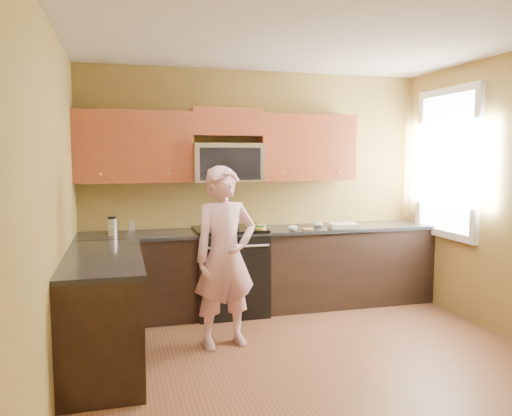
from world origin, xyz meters
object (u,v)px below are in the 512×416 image
object	(u,v)px
frying_pan	(227,228)
travel_mug	(113,236)
butter_tub	(260,232)
woman	(225,257)
stove	(230,270)
microwave	(227,182)

from	to	relation	value
frying_pan	travel_mug	bearing A→B (deg)	172.21
travel_mug	butter_tub	bearing A→B (deg)	-5.20
woman	travel_mug	bearing A→B (deg)	124.54
frying_pan	travel_mug	distance (m)	1.19
butter_tub	woman	bearing A→B (deg)	-125.20
woman	butter_tub	xyz separation A→B (m)	(0.55, 0.77, 0.10)
butter_tub	travel_mug	size ratio (longest dim) A/B	0.68
stove	frying_pan	distance (m)	0.48
microwave	woman	size ratio (longest dim) A/B	0.46
microwave	travel_mug	bearing A→B (deg)	-173.09
woman	frying_pan	world-z (taller)	woman
woman	stove	bearing A→B (deg)	62.90
frying_pan	stove	bearing A→B (deg)	40.43
stove	woman	world-z (taller)	woman
microwave	butter_tub	size ratio (longest dim) A/B	5.71
stove	travel_mug	bearing A→B (deg)	-178.88
stove	microwave	xyz separation A→B (m)	(0.00, 0.12, 0.97)
microwave	woman	distance (m)	1.26
microwave	travel_mug	distance (m)	1.35
woman	travel_mug	size ratio (longest dim) A/B	8.42
stove	frying_pan	xyz separation A→B (m)	(-0.04, -0.04, 0.47)
stove	butter_tub	distance (m)	0.56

